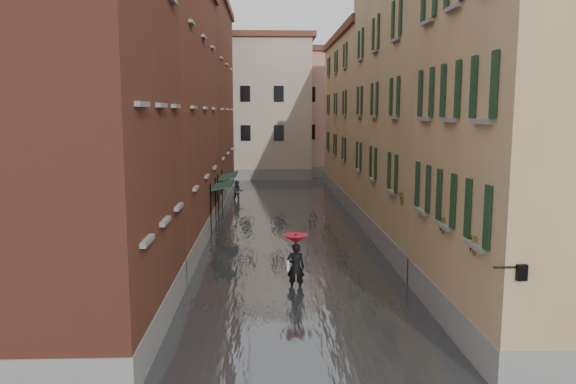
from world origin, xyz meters
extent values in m
plane|color=#565658|center=(0.00, 0.00, 0.00)|extent=(120.00, 120.00, 0.00)
cube|color=#4B4F53|center=(0.00, 13.00, 0.10)|extent=(10.00, 60.00, 0.20)
cube|color=brown|center=(-7.00, -2.00, 6.50)|extent=(6.00, 8.00, 13.00)
cube|color=brown|center=(-7.00, 9.00, 6.25)|extent=(6.00, 14.00, 12.50)
cube|color=brown|center=(-7.00, 24.00, 7.00)|extent=(6.00, 16.00, 14.00)
cube|color=#A27E53|center=(7.00, -2.00, 5.75)|extent=(6.00, 8.00, 11.50)
cube|color=tan|center=(7.00, 9.00, 6.50)|extent=(6.00, 14.00, 13.00)
cube|color=#A27E53|center=(7.00, 24.00, 5.75)|extent=(6.00, 16.00, 11.50)
cube|color=#BEB397|center=(-3.00, 38.00, 6.50)|extent=(12.00, 9.00, 13.00)
cube|color=#CF9992|center=(6.00, 40.00, 6.00)|extent=(10.00, 9.00, 12.00)
cube|color=#163224|center=(-3.45, 12.02, 2.55)|extent=(1.09, 2.75, 0.31)
cylinder|color=black|center=(-3.95, 10.64, 1.40)|extent=(0.06, 0.06, 2.80)
cylinder|color=black|center=(-3.95, 13.39, 1.40)|extent=(0.06, 0.06, 2.80)
cube|color=#163224|center=(-3.45, 16.44, 2.55)|extent=(1.09, 3.05, 0.31)
cylinder|color=black|center=(-3.95, 14.91, 1.40)|extent=(0.06, 0.06, 2.80)
cylinder|color=black|center=(-3.95, 17.96, 1.40)|extent=(0.06, 0.06, 2.80)
cylinder|color=black|center=(4.05, -6.00, 3.10)|extent=(0.60, 0.05, 0.05)
cube|color=black|center=(4.35, -6.00, 3.00)|extent=(0.22, 0.22, 0.35)
cube|color=beige|center=(4.35, -6.00, 3.00)|extent=(0.14, 0.14, 0.24)
cube|color=brown|center=(4.12, -4.21, 3.15)|extent=(0.22, 0.85, 0.18)
imported|color=#265926|center=(4.12, -4.21, 3.57)|extent=(0.59, 0.51, 0.66)
cube|color=brown|center=(4.12, -1.73, 3.15)|extent=(0.22, 0.85, 0.18)
imported|color=#265926|center=(4.12, -1.73, 3.57)|extent=(0.59, 0.51, 0.66)
cube|color=brown|center=(4.12, 3.17, 3.15)|extent=(0.22, 0.85, 0.18)
imported|color=#265926|center=(4.12, 3.17, 3.57)|extent=(0.59, 0.51, 0.66)
imported|color=black|center=(-0.08, 2.03, 0.88)|extent=(0.69, 0.50, 1.76)
cube|color=beige|center=(-0.36, 2.08, 0.95)|extent=(0.08, 0.30, 0.38)
cylinder|color=black|center=(-0.08, 2.03, 1.35)|extent=(0.02, 0.02, 1.00)
cone|color=#B80C21|center=(-0.08, 2.03, 1.92)|extent=(0.95, 0.95, 0.28)
imported|color=black|center=(-3.18, 21.95, 0.79)|extent=(0.86, 0.72, 1.57)
camera|label=1|loc=(-1.09, -17.48, 6.41)|focal=35.00mm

